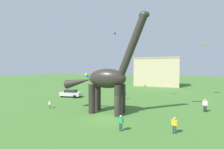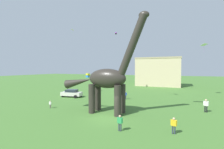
{
  "view_description": "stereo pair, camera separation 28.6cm",
  "coord_description": "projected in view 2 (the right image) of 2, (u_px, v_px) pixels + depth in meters",
  "views": [
    {
      "loc": [
        7.66,
        -16.81,
        5.9
      ],
      "look_at": [
        -0.29,
        2.56,
        5.1
      ],
      "focal_mm": 25.49,
      "sensor_mm": 36.0,
      "label": 1
    },
    {
      "loc": [
        7.92,
        -16.7,
        5.9
      ],
      "look_at": [
        -0.29,
        2.56,
        5.1
      ],
      "focal_mm": 25.49,
      "sensor_mm": 36.0,
      "label": 2
    }
  ],
  "objects": [
    {
      "name": "person_watching_child",
      "position": [
        174.0,
        124.0,
        14.27
      ],
      "size": [
        0.56,
        0.25,
        1.49
      ],
      "rotation": [
        0.0,
        0.0,
        5.56
      ],
      "color": "#2D3347",
      "rests_on": "ground_plane"
    },
    {
      "name": "kite_far_left",
      "position": [
        72.0,
        30.0,
        40.85
      ],
      "size": [
        0.78,
        0.87,
        0.94
      ],
      "color": "yellow"
    },
    {
      "name": "kite_apex",
      "position": [
        141.0,
        22.0,
        27.8
      ],
      "size": [
        1.38,
        1.44,
        1.5
      ],
      "color": "yellow"
    },
    {
      "name": "dinosaur_sculpture",
      "position": [
        107.0,
        78.0,
        20.95
      ],
      "size": [
        12.12,
        2.57,
        12.67
      ],
      "rotation": [
        0.0,
        0.0,
        0.49
      ],
      "color": "#2D2823",
      "rests_on": "ground_plane"
    },
    {
      "name": "parked_sedan_left",
      "position": [
        72.0,
        93.0,
        32.73
      ],
      "size": [
        4.44,
        2.47,
        1.55
      ],
      "rotation": [
        0.0,
        0.0,
        0.17
      ],
      "color": "silver",
      "rests_on": "ground_plane"
    },
    {
      "name": "ground_plane",
      "position": [
        106.0,
        119.0,
        18.68
      ],
      "size": [
        240.0,
        240.0,
        0.0
      ],
      "primitive_type": "plane",
      "color": "#42702D"
    },
    {
      "name": "kite_high_right",
      "position": [
        204.0,
        45.0,
        32.2
      ],
      "size": [
        1.59,
        1.66,
        1.73
      ],
      "color": "white"
    },
    {
      "name": "person_photographer",
      "position": [
        206.0,
        104.0,
        21.29
      ],
      "size": [
        0.66,
        0.29,
        1.78
      ],
      "rotation": [
        0.0,
        0.0,
        0.68
      ],
      "color": "black",
      "rests_on": "ground_plane"
    },
    {
      "name": "person_vendor_side",
      "position": [
        50.0,
        104.0,
        23.53
      ],
      "size": [
        0.41,
        0.18,
        1.11
      ],
      "rotation": [
        0.0,
        0.0,
        2.91
      ],
      "color": "#6B6056",
      "rests_on": "ground_plane"
    },
    {
      "name": "person_far_spectator",
      "position": [
        120.0,
        121.0,
        14.91
      ],
      "size": [
        0.57,
        0.25,
        1.53
      ],
      "rotation": [
        0.0,
        0.0,
        4.68
      ],
      "color": "#2D3347",
      "rests_on": "ground_plane"
    },
    {
      "name": "kite_drifting",
      "position": [
        88.0,
        75.0,
        39.29
      ],
      "size": [
        0.82,
        0.82,
        0.99
      ],
      "color": "yellow"
    },
    {
      "name": "kite_near_low",
      "position": [
        116.0,
        33.0,
        42.56
      ],
      "size": [
        0.37,
        0.37,
        0.51
      ],
      "color": "purple"
    },
    {
      "name": "person_strolling_adult",
      "position": [
        125.0,
        94.0,
        30.31
      ],
      "size": [
        0.57,
        0.25,
        1.52
      ],
      "rotation": [
        0.0,
        0.0,
        6.23
      ],
      "color": "#2D3347",
      "rests_on": "ground_plane"
    },
    {
      "name": "background_building_block",
      "position": [
        158.0,
        72.0,
        54.05
      ],
      "size": [
        14.48,
        8.29,
        9.55
      ],
      "color": "#CCB78E",
      "rests_on": "ground_plane"
    }
  ]
}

